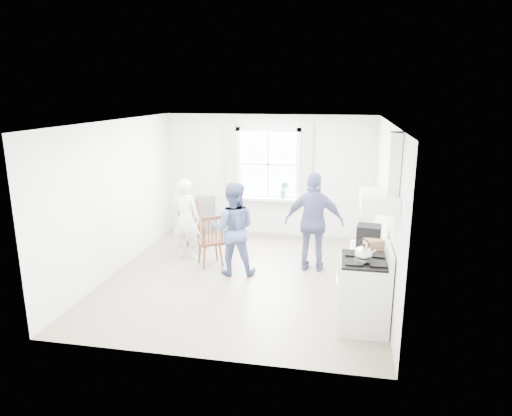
{
  "coord_description": "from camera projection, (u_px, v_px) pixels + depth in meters",
  "views": [
    {
      "loc": [
        1.54,
        -7.07,
        3.06
      ],
      "look_at": [
        0.16,
        0.2,
        1.17
      ],
      "focal_mm": 32.0,
      "sensor_mm": 36.0,
      "label": 1
    }
  ],
  "objects": [
    {
      "name": "room_shell",
      "position": [
        244.0,
        203.0,
        7.45
      ],
      "size": [
        4.62,
        5.12,
        2.64
      ],
      "color": "gray",
      "rests_on": "ground"
    },
    {
      "name": "window_assembly",
      "position": [
        268.0,
        169.0,
        9.74
      ],
      "size": [
        1.88,
        0.24,
        1.7
      ],
      "color": "white",
      "rests_on": "room_shell"
    },
    {
      "name": "range_hood",
      "position": [
        384.0,
        188.0,
        5.64
      ],
      "size": [
        0.45,
        0.76,
        0.94
      ],
      "color": "white",
      "rests_on": "room_shell"
    },
    {
      "name": "shelf_unit",
      "position": [
        205.0,
        215.0,
        10.14
      ],
      "size": [
        0.4,
        0.3,
        0.8
      ],
      "primitive_type": "cube",
      "color": "slate",
      "rests_on": "ground"
    },
    {
      "name": "gas_stove",
      "position": [
        364.0,
        292.0,
        6.02
      ],
      "size": [
        0.68,
        0.76,
        1.12
      ],
      "color": "silver",
      "rests_on": "ground"
    },
    {
      "name": "kettle",
      "position": [
        363.0,
        255.0,
        5.78
      ],
      "size": [
        0.22,
        0.22,
        0.32
      ],
      "color": "silver",
      "rests_on": "gas_stove"
    },
    {
      "name": "low_cabinet",
      "position": [
        367.0,
        275.0,
        6.68
      ],
      "size": [
        0.5,
        0.55,
        0.9
      ],
      "primitive_type": "cube",
      "color": "white",
      "rests_on": "ground"
    },
    {
      "name": "stereo_stack",
      "position": [
        369.0,
        235.0,
        6.57
      ],
      "size": [
        0.37,
        0.34,
        0.3
      ],
      "color": "black",
      "rests_on": "low_cabinet"
    },
    {
      "name": "cardboard_box",
      "position": [
        374.0,
        245.0,
        6.37
      ],
      "size": [
        0.3,
        0.26,
        0.16
      ],
      "primitive_type": "cube",
      "rotation": [
        0.0,
        0.0,
        0.36
      ],
      "color": "#A57950",
      "rests_on": "low_cabinet"
    },
    {
      "name": "windsor_chair_a",
      "position": [
        212.0,
        235.0,
        8.07
      ],
      "size": [
        0.56,
        0.55,
        0.97
      ],
      "color": "#4A2917",
      "rests_on": "ground"
    },
    {
      "name": "windsor_chair_b",
      "position": [
        190.0,
        220.0,
        8.78
      ],
      "size": [
        0.48,
        0.47,
        1.09
      ],
      "color": "#4A2917",
      "rests_on": "ground"
    },
    {
      "name": "person_left",
      "position": [
        186.0,
        219.0,
        8.47
      ],
      "size": [
        0.6,
        0.6,
        1.53
      ],
      "primitive_type": "imported",
      "rotation": [
        0.0,
        0.0,
        3.07
      ],
      "color": "white",
      "rests_on": "ground"
    },
    {
      "name": "person_mid",
      "position": [
        233.0,
        229.0,
        7.73
      ],
      "size": [
        0.88,
        0.88,
        1.6
      ],
      "primitive_type": "imported",
      "rotation": [
        0.0,
        0.0,
        3.29
      ],
      "color": "#495787",
      "rests_on": "ground"
    },
    {
      "name": "person_right",
      "position": [
        314.0,
        222.0,
        7.87
      ],
      "size": [
        1.05,
        1.05,
        1.74
      ],
      "primitive_type": "imported",
      "rotation": [
        0.0,
        0.0,
        3.11
      ],
      "color": "navy",
      "rests_on": "ground"
    },
    {
      "name": "potted_plant",
      "position": [
        284.0,
        190.0,
        9.7
      ],
      "size": [
        0.24,
        0.24,
        0.36
      ],
      "primitive_type": "imported",
      "rotation": [
        0.0,
        0.0,
        -0.24
      ],
      "color": "#2E6834",
      "rests_on": "window_assembly"
    }
  ]
}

